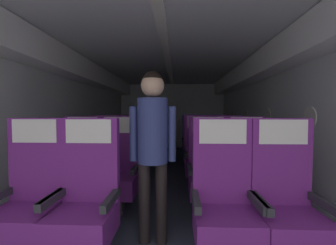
{
  "coord_description": "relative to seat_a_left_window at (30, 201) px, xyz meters",
  "views": [
    {
      "loc": [
        0.18,
        -0.24,
        1.22
      ],
      "look_at": [
        0.0,
        4.14,
        1.03
      ],
      "focal_mm": 23.78,
      "sensor_mm": 36.0,
      "label": 1
    }
  ],
  "objects": [
    {
      "name": "seat_d_left_aisle",
      "position": [
        0.48,
        2.86,
        0.0
      ],
      "size": [
        0.51,
        0.47,
        1.17
      ],
      "color": "#38383D",
      "rests_on": "ground"
    },
    {
      "name": "seat_a_left_aisle",
      "position": [
        0.47,
        -0.01,
        0.0
      ],
      "size": [
        0.51,
        0.47,
        1.17
      ],
      "color": "#38383D",
      "rests_on": "ground"
    },
    {
      "name": "fuselage_shell",
      "position": [
        1.04,
        2.52,
        1.16
      ],
      "size": [
        3.73,
        7.56,
        2.27
      ],
      "color": "silver",
      "rests_on": "ground"
    },
    {
      "name": "seat_b_right_window",
      "position": [
        1.61,
        0.95,
        0.0
      ],
      "size": [
        0.51,
        0.47,
        1.17
      ],
      "color": "#38383D",
      "rests_on": "ground"
    },
    {
      "name": "seat_e_right_aisle",
      "position": [
        2.08,
        3.8,
        0.0
      ],
      "size": [
        0.51,
        0.47,
        1.17
      ],
      "color": "#38383D",
      "rests_on": "ground"
    },
    {
      "name": "ground",
      "position": [
        1.04,
        2.24,
        -0.5
      ],
      "size": [
        3.85,
        7.91,
        0.02
      ],
      "primitive_type": "cube",
      "color": "#2D3342"
    },
    {
      "name": "seat_e_left_aisle",
      "position": [
        0.48,
        3.82,
        0.0
      ],
      "size": [
        0.51,
        0.47,
        1.17
      ],
      "color": "#38383D",
      "rests_on": "ground"
    },
    {
      "name": "seat_b_left_aisle",
      "position": [
        0.49,
        0.94,
        0.0
      ],
      "size": [
        0.51,
        0.47,
        1.17
      ],
      "color": "#38383D",
      "rests_on": "ground"
    },
    {
      "name": "seat_a_right_window",
      "position": [
        1.59,
        -0.0,
        0.0
      ],
      "size": [
        0.51,
        0.47,
        1.17
      ],
      "color": "#38383D",
      "rests_on": "ground"
    },
    {
      "name": "seat_d_right_window",
      "position": [
        1.6,
        2.86,
        0.0
      ],
      "size": [
        0.51,
        0.47,
        1.17
      ],
      "color": "#38383D",
      "rests_on": "ground"
    },
    {
      "name": "seat_c_left_aisle",
      "position": [
        0.48,
        1.9,
        0.0
      ],
      "size": [
        0.51,
        0.47,
        1.17
      ],
      "color": "#38383D",
      "rests_on": "ground"
    },
    {
      "name": "seat_a_left_window",
      "position": [
        0.0,
        0.0,
        0.0
      ],
      "size": [
        0.51,
        0.47,
        1.17
      ],
      "color": "#38383D",
      "rests_on": "ground"
    },
    {
      "name": "seat_b_left_window",
      "position": [
        0.01,
        0.95,
        0.0
      ],
      "size": [
        0.51,
        0.47,
        1.17
      ],
      "color": "#38383D",
      "rests_on": "ground"
    },
    {
      "name": "seat_c_right_aisle",
      "position": [
        2.08,
        1.9,
        0.0
      ],
      "size": [
        0.51,
        0.47,
        1.17
      ],
      "color": "#38383D",
      "rests_on": "ground"
    },
    {
      "name": "seat_e_left_window",
      "position": [
        -0.01,
        3.82,
        0.0
      ],
      "size": [
        0.51,
        0.47,
        1.17
      ],
      "color": "#38383D",
      "rests_on": "ground"
    },
    {
      "name": "seat_d_left_window",
      "position": [
        -0.0,
        2.86,
        0.0
      ],
      "size": [
        0.51,
        0.47,
        1.17
      ],
      "color": "#38383D",
      "rests_on": "ground"
    },
    {
      "name": "seat_a_right_aisle",
      "position": [
        2.08,
        -0.01,
        0.0
      ],
      "size": [
        0.51,
        0.47,
        1.17
      ],
      "color": "#38383D",
      "rests_on": "ground"
    },
    {
      "name": "seat_c_right_window",
      "position": [
        1.59,
        1.91,
        0.0
      ],
      "size": [
        0.51,
        0.47,
        1.17
      ],
      "color": "#38383D",
      "rests_on": "ground"
    },
    {
      "name": "seat_b_right_aisle",
      "position": [
        2.08,
        0.94,
        0.0
      ],
      "size": [
        0.51,
        0.47,
        1.17
      ],
      "color": "#38383D",
      "rests_on": "ground"
    },
    {
      "name": "seat_c_left_window",
      "position": [
        0.0,
        1.91,
        0.0
      ],
      "size": [
        0.51,
        0.47,
        1.17
      ],
      "color": "#38383D",
      "rests_on": "ground"
    },
    {
      "name": "seat_d_right_aisle",
      "position": [
        2.07,
        2.86,
        0.0
      ],
      "size": [
        0.51,
        0.47,
        1.17
      ],
      "color": "#38383D",
      "rests_on": "ground"
    },
    {
      "name": "seat_e_right_window",
      "position": [
        1.59,
        3.82,
        0.0
      ],
      "size": [
        0.51,
        0.47,
        1.17
      ],
      "color": "#38383D",
      "rests_on": "ground"
    },
    {
      "name": "flight_attendant",
      "position": [
        0.99,
        0.28,
        0.5
      ],
      "size": [
        0.43,
        0.28,
        1.6
      ],
      "rotation": [
        0.0,
        0.0,
        3.44
      ],
      "color": "black",
      "rests_on": "ground"
    }
  ]
}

